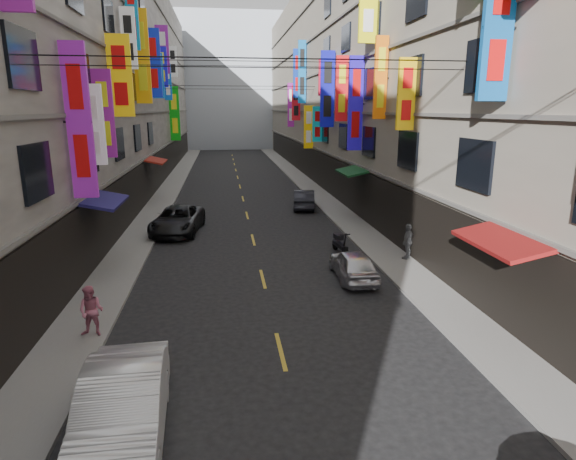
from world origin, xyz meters
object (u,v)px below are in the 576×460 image
object	(u,v)px
car_left_mid	(122,410)
car_right_mid	(353,264)
car_right_far	(304,199)
scooter_far_right	(340,244)
pedestrian_rfar	(408,241)
car_left_far	(178,220)
pedestrian_lfar	(91,311)

from	to	relation	value
car_left_mid	car_right_mid	size ratio (longest dim) A/B	1.30
car_right_far	scooter_far_right	bearing A→B (deg)	98.80
scooter_far_right	car_left_mid	bearing A→B (deg)	51.51
car_right_far	pedestrian_rfar	size ratio (longest dim) A/B	2.42
scooter_far_right	car_left_far	distance (m)	9.39
car_left_mid	car_left_far	distance (m)	17.50
car_left_mid	pedestrian_lfar	distance (m)	5.21
car_right_far	pedestrian_rfar	world-z (taller)	pedestrian_rfar
car_left_mid	pedestrian_rfar	bearing A→B (deg)	43.56
car_left_far	pedestrian_rfar	distance (m)	12.52
car_left_far	car_right_mid	world-z (taller)	car_left_far
car_left_mid	car_right_far	size ratio (longest dim) A/B	1.18
scooter_far_right	pedestrian_lfar	world-z (taller)	pedestrian_lfar
scooter_far_right	car_right_mid	distance (m)	3.56
scooter_far_right	car_right_mid	world-z (taller)	car_right_mid
car_right_mid	scooter_far_right	bearing A→B (deg)	-94.17
car_right_mid	pedestrian_lfar	distance (m)	9.85
car_left_far	car_right_far	bearing A→B (deg)	42.57
pedestrian_lfar	pedestrian_rfar	size ratio (longest dim) A/B	0.95
car_left_mid	car_right_far	distance (m)	24.36
scooter_far_right	car_right_mid	size ratio (longest dim) A/B	0.51
car_right_mid	car_right_far	size ratio (longest dim) A/B	0.91
car_left_far	car_right_far	distance (m)	9.79
car_left_mid	scooter_far_right	bearing A→B (deg)	55.72
car_left_far	pedestrian_rfar	xyz separation A→B (m)	(10.60, -6.66, 0.22)
car_right_mid	pedestrian_rfar	bearing A→B (deg)	-146.39
pedestrian_lfar	car_right_far	bearing A→B (deg)	72.82
car_left_mid	car_right_far	xyz separation A→B (m)	(7.61, 23.14, -0.12)
pedestrian_lfar	pedestrian_rfar	xyz separation A→B (m)	(12.00, 5.95, 0.04)
pedestrian_lfar	car_right_mid	bearing A→B (deg)	34.18
car_right_far	pedestrian_rfar	xyz separation A→B (m)	(2.60, -12.30, 0.28)
car_left_mid	car_left_far	world-z (taller)	car_left_mid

